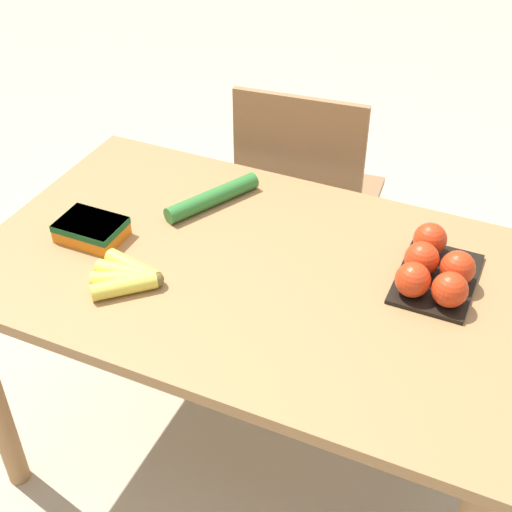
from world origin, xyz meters
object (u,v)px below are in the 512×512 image
at_px(tomato_pack, 435,268).
at_px(carrot_bag, 91,228).
at_px(chair, 306,204).
at_px(banana_bunch, 128,277).
at_px(cucumber_near, 212,198).

distance_m(tomato_pack, carrot_bag, 0.81).
xyz_separation_m(chair, banana_bunch, (-0.13, -0.80, 0.26)).
bearing_deg(chair, cucumber_near, 71.39).
distance_m(banana_bunch, cucumber_near, 0.36).
bearing_deg(tomato_pack, carrot_bag, -167.93).
relative_size(carrot_bag, cucumber_near, 0.59).
xyz_separation_m(chair, carrot_bag, (-0.30, -0.69, 0.27)).
bearing_deg(carrot_bag, chair, 66.30).
bearing_deg(cucumber_near, carrot_bag, -128.86).
relative_size(tomato_pack, carrot_bag, 1.61).
relative_size(banana_bunch, cucumber_near, 0.62).
bearing_deg(tomato_pack, banana_bunch, -155.74).
height_order(tomato_pack, cucumber_near, tomato_pack).
xyz_separation_m(tomato_pack, cucumber_near, (-0.59, 0.08, -0.02)).
bearing_deg(chair, tomato_pack, 127.82).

